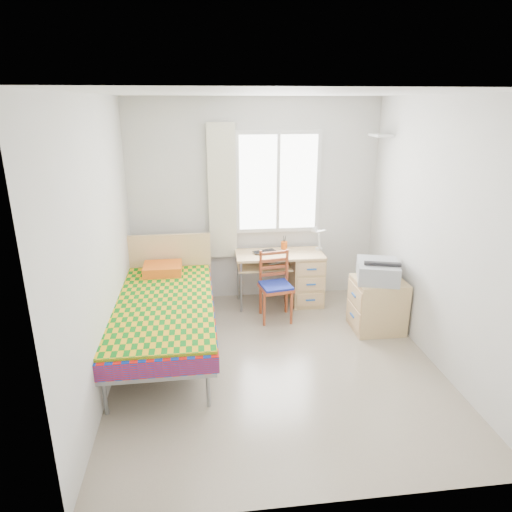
{
  "coord_description": "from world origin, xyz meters",
  "views": [
    {
      "loc": [
        -0.7,
        -4.02,
        2.53
      ],
      "look_at": [
        -0.13,
        0.55,
        0.97
      ],
      "focal_mm": 32.0,
      "sensor_mm": 36.0,
      "label": 1
    }
  ],
  "objects_px": {
    "bed": "(164,307)",
    "cabinet": "(377,305)",
    "chair": "(276,281)",
    "desk": "(301,275)",
    "printer": "(378,270)"
  },
  "relations": [
    {
      "from": "bed",
      "to": "printer",
      "type": "height_order",
      "value": "bed"
    },
    {
      "from": "chair",
      "to": "bed",
      "type": "bearing_deg",
      "value": -166.09
    },
    {
      "from": "bed",
      "to": "cabinet",
      "type": "distance_m",
      "value": 2.42
    },
    {
      "from": "cabinet",
      "to": "printer",
      "type": "relative_size",
      "value": 0.99
    },
    {
      "from": "chair",
      "to": "cabinet",
      "type": "height_order",
      "value": "chair"
    },
    {
      "from": "chair",
      "to": "cabinet",
      "type": "bearing_deg",
      "value": -31.72
    },
    {
      "from": "desk",
      "to": "chair",
      "type": "xyz_separation_m",
      "value": [
        -0.4,
        -0.39,
        0.09
      ]
    },
    {
      "from": "desk",
      "to": "printer",
      "type": "xyz_separation_m",
      "value": [
        0.69,
        -0.83,
        0.34
      ]
    },
    {
      "from": "chair",
      "to": "cabinet",
      "type": "relative_size",
      "value": 1.37
    },
    {
      "from": "bed",
      "to": "cabinet",
      "type": "relative_size",
      "value": 3.7
    },
    {
      "from": "chair",
      "to": "cabinet",
      "type": "distance_m",
      "value": 1.21
    },
    {
      "from": "bed",
      "to": "cabinet",
      "type": "bearing_deg",
      "value": 2.2
    },
    {
      "from": "chair",
      "to": "desk",
      "type": "bearing_deg",
      "value": 34.82
    },
    {
      "from": "cabinet",
      "to": "printer",
      "type": "height_order",
      "value": "printer"
    },
    {
      "from": "desk",
      "to": "cabinet",
      "type": "relative_size",
      "value": 1.83
    }
  ]
}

